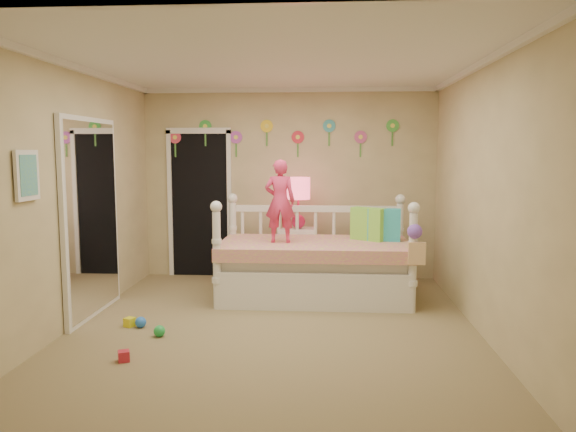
# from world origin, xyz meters

# --- Properties ---
(floor) EXTENTS (4.00, 4.50, 0.01)m
(floor) POSITION_xyz_m (0.00, 0.00, 0.00)
(floor) COLOR #7F684C
(floor) RESTS_ON ground
(ceiling) EXTENTS (4.00, 4.50, 0.01)m
(ceiling) POSITION_xyz_m (0.00, 0.00, 2.60)
(ceiling) COLOR white
(ceiling) RESTS_ON floor
(back_wall) EXTENTS (4.00, 0.01, 2.60)m
(back_wall) POSITION_xyz_m (0.00, 2.25, 1.30)
(back_wall) COLOR tan
(back_wall) RESTS_ON floor
(left_wall) EXTENTS (0.01, 4.50, 2.60)m
(left_wall) POSITION_xyz_m (-2.00, 0.00, 1.30)
(left_wall) COLOR tan
(left_wall) RESTS_ON floor
(right_wall) EXTENTS (0.01, 4.50, 2.60)m
(right_wall) POSITION_xyz_m (2.00, 0.00, 1.30)
(right_wall) COLOR tan
(right_wall) RESTS_ON floor
(crown_molding) EXTENTS (4.00, 4.50, 0.06)m
(crown_molding) POSITION_xyz_m (0.00, 0.00, 2.57)
(crown_molding) COLOR white
(crown_molding) RESTS_ON ceiling
(daybed) EXTENTS (2.27, 1.22, 1.23)m
(daybed) POSITION_xyz_m (0.38, 1.14, 0.61)
(daybed) COLOR white
(daybed) RESTS_ON floor
(pillow_turquoise) EXTENTS (0.40, 0.18, 0.39)m
(pillow_turquoise) POSITION_xyz_m (1.20, 1.25, 0.88)
(pillow_turquoise) COLOR #28ADCB
(pillow_turquoise) RESTS_ON daybed
(pillow_lime) EXTENTS (0.43, 0.36, 0.39)m
(pillow_lime) POSITION_xyz_m (1.02, 1.29, 0.88)
(pillow_lime) COLOR #87E646
(pillow_lime) RESTS_ON daybed
(child) EXTENTS (0.35, 0.23, 0.97)m
(child) POSITION_xyz_m (-0.02, 1.05, 1.17)
(child) COLOR #E93566
(child) RESTS_ON daybed
(nightstand) EXTENTS (0.45, 0.34, 0.74)m
(nightstand) POSITION_xyz_m (0.15, 1.86, 0.37)
(nightstand) COLOR white
(nightstand) RESTS_ON floor
(table_lamp) EXTENTS (0.31, 0.31, 0.67)m
(table_lamp) POSITION_xyz_m (0.15, 1.86, 1.18)
(table_lamp) COLOR #D01B52
(table_lamp) RESTS_ON nightstand
(closet_doorway) EXTENTS (0.90, 0.04, 2.07)m
(closet_doorway) POSITION_xyz_m (-1.25, 2.23, 1.03)
(closet_doorway) COLOR black
(closet_doorway) RESTS_ON back_wall
(flower_decals) EXTENTS (3.40, 0.02, 0.50)m
(flower_decals) POSITION_xyz_m (-0.09, 2.24, 1.94)
(flower_decals) COLOR #B2668C
(flower_decals) RESTS_ON back_wall
(mirror_closet) EXTENTS (0.07, 1.30, 2.10)m
(mirror_closet) POSITION_xyz_m (-1.96, 0.30, 1.05)
(mirror_closet) COLOR white
(mirror_closet) RESTS_ON left_wall
(wall_picture) EXTENTS (0.05, 0.34, 0.42)m
(wall_picture) POSITION_xyz_m (-1.97, -0.90, 1.55)
(wall_picture) COLOR white
(wall_picture) RESTS_ON left_wall
(hanging_bag) EXTENTS (0.20, 0.16, 0.36)m
(hanging_bag) POSITION_xyz_m (1.46, 0.55, 0.75)
(hanging_bag) COLOR beige
(hanging_bag) RESTS_ON daybed
(toy_scatter) EXTENTS (1.15, 1.48, 0.11)m
(toy_scatter) POSITION_xyz_m (-1.21, -0.57, 0.06)
(toy_scatter) COLOR #996666
(toy_scatter) RESTS_ON floor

